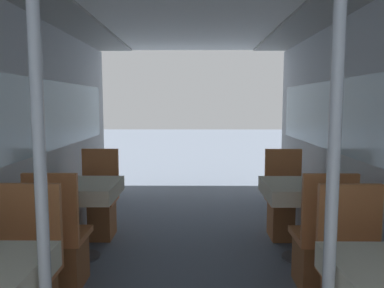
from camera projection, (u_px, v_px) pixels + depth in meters
support_pole_left_0 at (41, 180)px, 1.65m from camera, size 0.06×0.06×2.27m
dining_table_left_1 at (81, 193)px, 3.52m from camera, size 0.69×0.69×0.73m
chair_left_near_1 at (60, 252)px, 2.98m from camera, size 0.41×0.41×0.96m
chair_left_far_1 at (98, 211)px, 4.13m from camera, size 0.41×0.41×0.96m
support_pole_right_0 at (333, 181)px, 1.64m from camera, size 0.06×0.06×2.27m
dining_table_right_1 at (301, 193)px, 3.50m from camera, size 0.69×0.69×0.73m
chair_right_near_1 at (320, 253)px, 2.96m from camera, size 0.41×0.41×0.96m
chair_right_far_1 at (285, 211)px, 4.11m from camera, size 0.41×0.41×0.96m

